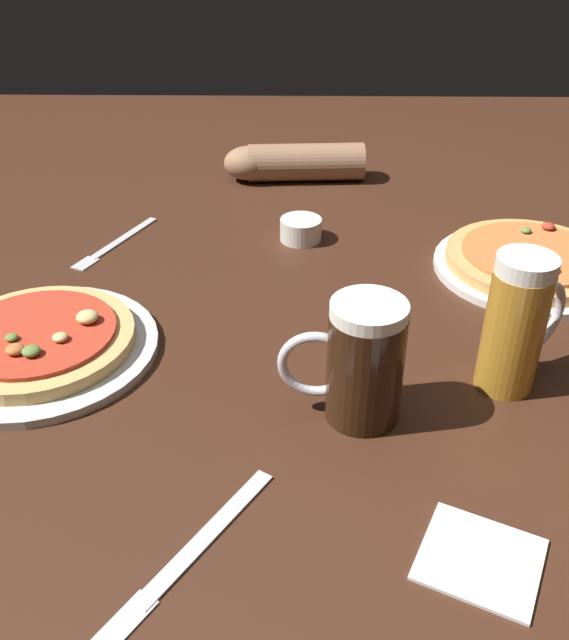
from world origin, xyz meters
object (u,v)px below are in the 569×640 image
object	(u,v)px
pizza_plate_near	(39,343)
pizza_plate_far	(530,262)
ramekin_sauce	(301,229)
diner_arm	(289,162)
beer_mug_pale	(517,324)
napkin_folded	(480,558)
beer_mug_amber	(362,362)
fork_left	(115,243)
knife_right	(192,551)

from	to	relation	value
pizza_plate_near	pizza_plate_far	xyz separation A→B (m)	(0.72, 0.24, 0.00)
ramekin_sauce	diner_arm	size ratio (longest dim) A/B	0.25
beer_mug_pale	napkin_folded	bearing A→B (deg)	-108.36
napkin_folded	beer_mug_amber	bearing A→B (deg)	115.24
pizza_plate_far	beer_mug_amber	size ratio (longest dim) A/B	1.97
napkin_folded	diner_arm	size ratio (longest dim) A/B	0.38
beer_mug_amber	fork_left	size ratio (longest dim) A/B	0.76
napkin_folded	diner_arm	world-z (taller)	diner_arm
fork_left	knife_right	distance (m)	0.68
napkin_folded	knife_right	world-z (taller)	napkin_folded
pizza_plate_near	napkin_folded	size ratio (longest dim) A/B	2.88
ramekin_sauce	napkin_folded	bearing A→B (deg)	-76.19
beer_mug_pale	knife_right	distance (m)	0.46
pizza_plate_far	diner_arm	size ratio (longest dim) A/B	1.05
pizza_plate_far	napkin_folded	size ratio (longest dim) A/B	2.78
knife_right	diner_arm	xyz separation A→B (m)	(0.08, 0.95, 0.03)
beer_mug_pale	fork_left	size ratio (longest dim) A/B	0.89
pizza_plate_near	fork_left	bearing A→B (deg)	84.57
napkin_folded	ramekin_sauce	bearing A→B (deg)	103.81
pizza_plate_far	napkin_folded	distance (m)	0.60
beer_mug_pale	napkin_folded	size ratio (longest dim) A/B	1.65
beer_mug_pale	ramekin_sauce	size ratio (longest dim) A/B	2.49
pizza_plate_near	ramekin_sauce	xyz separation A→B (m)	(0.35, 0.35, 0.00)
pizza_plate_near	knife_right	world-z (taller)	pizza_plate_near
beer_mug_pale	diner_arm	world-z (taller)	beer_mug_pale
pizza_plate_near	napkin_folded	bearing A→B (deg)	-32.53
fork_left	pizza_plate_far	bearing A→B (deg)	-6.94
napkin_folded	fork_left	distance (m)	0.81
pizza_plate_near	napkin_folded	distance (m)	0.61
pizza_plate_near	diner_arm	size ratio (longest dim) A/B	1.09
beer_mug_amber	knife_right	world-z (taller)	beer_mug_amber
beer_mug_pale	fork_left	world-z (taller)	beer_mug_pale
pizza_plate_far	knife_right	bearing A→B (deg)	-130.01
ramekin_sauce	diner_arm	world-z (taller)	diner_arm
pizza_plate_far	diner_arm	distance (m)	0.55
ramekin_sauce	napkin_folded	distance (m)	0.69
beer_mug_amber	diner_arm	size ratio (longest dim) A/B	0.53
napkin_folded	fork_left	xyz separation A→B (m)	(-0.48, 0.65, -0.00)
knife_right	beer_mug_amber	bearing A→B (deg)	50.03
knife_right	napkin_folded	bearing A→B (deg)	-1.06
pizza_plate_far	beer_mug_amber	distance (m)	0.47
pizza_plate_near	ramekin_sauce	size ratio (longest dim) A/B	4.36
fork_left	beer_mug_pale	bearing A→B (deg)	-33.13
beer_mug_amber	ramekin_sauce	bearing A→B (deg)	98.15
napkin_folded	pizza_plate_near	bearing A→B (deg)	147.47
knife_right	beer_mug_pale	bearing A→B (deg)	36.61
fork_left	knife_right	bearing A→B (deg)	-71.74
pizza_plate_near	beer_mug_amber	xyz separation A→B (m)	(0.42, -0.12, 0.06)
beer_mug_pale	diner_arm	size ratio (longest dim) A/B	0.62
beer_mug_pale	knife_right	world-z (taller)	beer_mug_pale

